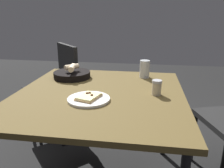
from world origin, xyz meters
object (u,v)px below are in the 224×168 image
at_px(bread_basket, 72,74).
at_px(pepper_shaker, 157,88).
at_px(pizza_plate, 89,99).
at_px(chair_near, 58,83).
at_px(dining_table, 100,101).
at_px(beer_glass, 145,70).

bearing_deg(bread_basket, pepper_shaker, -24.16).
xyz_separation_m(pizza_plate, chair_near, (-0.56, 0.91, -0.22)).
bearing_deg(pizza_plate, bread_basket, 118.84).
xyz_separation_m(dining_table, pepper_shaker, (0.34, 0.01, 0.10)).
relative_size(dining_table, pizza_plate, 4.48).
distance_m(pizza_plate, bread_basket, 0.48).
bearing_deg(pizza_plate, dining_table, 75.25).
bearing_deg(bread_basket, pizza_plate, -61.16).
height_order(dining_table, pepper_shaker, pepper_shaker).
height_order(pizza_plate, bread_basket, bread_basket).
relative_size(dining_table, pepper_shaker, 11.81).
height_order(dining_table, bread_basket, bread_basket).
bearing_deg(beer_glass, pizza_plate, -120.38).
relative_size(bread_basket, beer_glass, 2.09).
distance_m(beer_glass, chair_near, 0.98).
xyz_separation_m(pizza_plate, beer_glass, (0.30, 0.51, 0.05)).
bearing_deg(dining_table, chair_near, 127.28).
relative_size(bread_basket, pepper_shaker, 2.99).
distance_m(dining_table, bread_basket, 0.40).
distance_m(pizza_plate, chair_near, 1.09).
relative_size(bread_basket, chair_near, 0.31).
xyz_separation_m(beer_glass, chair_near, (-0.86, 0.40, -0.27)).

